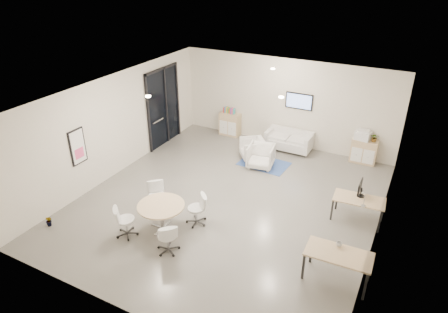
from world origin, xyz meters
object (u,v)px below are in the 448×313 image
desk_front (339,256)px  desk_rear (359,201)px  sideboard_left (230,124)px  sideboard_right (364,151)px  loveseat (289,141)px  armchair_right (261,155)px  round_table (161,208)px  armchair_left (252,148)px

desk_front → desk_rear: bearing=88.7°
sideboard_left → sideboard_right: (5.08, 0.00, -0.03)m
desk_front → sideboard_left: bearing=131.1°
loveseat → armchair_right: (-0.39, -1.71, 0.09)m
sideboard_left → round_table: bearing=-79.2°
sideboard_left → armchair_right: size_ratio=1.05×
sideboard_right → desk_rear: (0.48, -3.51, 0.19)m
sideboard_left → round_table: sideboard_left is taller
desk_front → armchair_left: bearing=129.4°
loveseat → armchair_right: 1.76m
loveseat → desk_front: (3.10, -5.78, 0.32)m
desk_rear → loveseat: bearing=128.5°
loveseat → round_table: size_ratio=1.36×
sideboard_left → loveseat: 2.51m
armchair_left → desk_rear: (3.95, -2.05, 0.21)m
armchair_left → round_table: 4.78m
armchair_left → desk_front: bearing=2.8°
armchair_left → desk_rear: armchair_left is taller
armchair_left → sideboard_right: bearing=74.1°
armchair_left → desk_front: (3.99, -4.50, 0.26)m
sideboard_right → desk_rear: 3.55m
armchair_left → round_table: size_ratio=0.66×
armchair_right → round_table: (-0.92, -4.32, 0.22)m
sideboard_left → desk_front: 8.18m
armchair_left → loveseat: bearing=106.4°
desk_rear → desk_front: bearing=-93.3°
loveseat → armchair_left: bearing=-124.5°
sideboard_right → desk_front: (0.52, -5.96, 0.23)m
sideboard_right → round_table: (-3.90, -6.22, 0.23)m
desk_front → round_table: size_ratio=1.18×
loveseat → desk_front: 6.57m
sideboard_right → desk_rear: bearing=-82.2°
sideboard_left → desk_front: bearing=-46.8°
armchair_left → armchair_right: size_ratio=0.93×
sideboard_right → loveseat: (-2.58, -0.18, -0.09)m
armchair_left → round_table: armchair_left is taller
desk_rear → sideboard_left: bearing=143.6°
armchair_left → round_table: (-0.43, -4.75, 0.25)m
sideboard_right → loveseat: 2.59m
round_table → desk_front: bearing=3.3°
armchair_left → desk_rear: bearing=23.8°
sideboard_left → armchair_left: bearing=-42.2°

